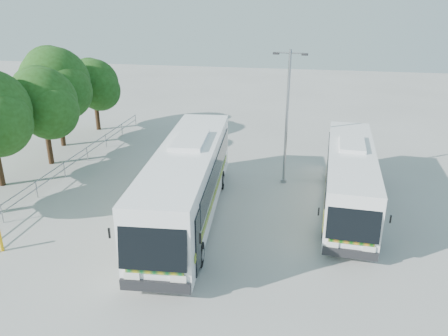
% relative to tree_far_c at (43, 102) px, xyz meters
% --- Properties ---
extents(ground, '(100.00, 100.00, 0.00)m').
position_rel_tree_far_c_xyz_m(ground, '(12.12, -5.10, -4.26)').
color(ground, '#ADADA7').
rests_on(ground, ground).
extents(kerb_divider, '(0.40, 16.00, 0.15)m').
position_rel_tree_far_c_xyz_m(kerb_divider, '(9.82, -3.10, -4.18)').
color(kerb_divider, '#B2B2AD').
rests_on(kerb_divider, ground).
extents(railing, '(0.06, 22.00, 1.00)m').
position_rel_tree_far_c_xyz_m(railing, '(2.12, -1.10, -3.52)').
color(railing, gray).
rests_on(railing, ground).
extents(tree_far_c, '(4.97, 4.69, 6.49)m').
position_rel_tree_far_c_xyz_m(tree_far_c, '(0.00, 0.00, 0.00)').
color(tree_far_c, '#382314').
rests_on(tree_far_c, ground).
extents(tree_far_d, '(5.62, 5.30, 7.33)m').
position_rel_tree_far_c_xyz_m(tree_far_d, '(-1.19, 3.70, 0.56)').
color(tree_far_d, '#382314').
rests_on(tree_far_d, ground).
extents(tree_far_e, '(4.54, 4.28, 5.92)m').
position_rel_tree_far_c_xyz_m(tree_far_e, '(-0.51, 8.20, -0.37)').
color(tree_far_e, '#382314').
rests_on(tree_far_e, ground).
extents(coach_main, '(3.75, 13.59, 3.72)m').
position_rel_tree_far_c_xyz_m(coach_main, '(11.12, -5.82, -2.22)').
color(coach_main, white).
rests_on(coach_main, ground).
extents(coach_adjacent, '(2.94, 11.56, 3.18)m').
position_rel_tree_far_c_xyz_m(coach_adjacent, '(19.21, -3.02, -2.52)').
color(coach_adjacent, white).
rests_on(coach_adjacent, ground).
extents(lamppost, '(1.94, 0.42, 7.92)m').
position_rel_tree_far_c_xyz_m(lamppost, '(15.65, -0.33, 0.11)').
color(lamppost, gray).
rests_on(lamppost, ground).
extents(bollard, '(0.17, 0.17, 1.08)m').
position_rel_tree_far_c_xyz_m(bollard, '(3.77, -10.44, -3.72)').
color(bollard, '#DA9D0C').
rests_on(bollard, ground).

